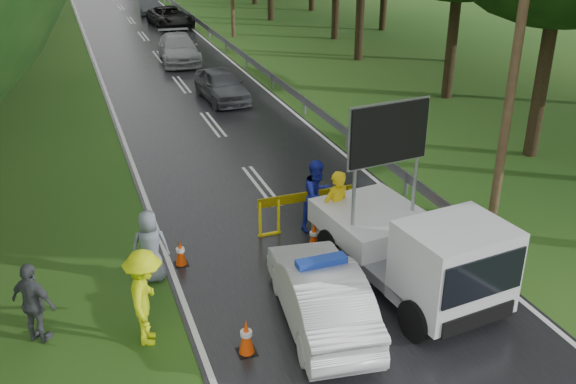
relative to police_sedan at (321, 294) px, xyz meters
name	(u,v)px	position (x,y,z in m)	size (l,w,h in m)	color
ground	(345,293)	(0.92, 0.78, -0.67)	(160.00, 160.00, 0.00)	#1E4C15
road	(143,36)	(0.92, 30.78, -0.66)	(7.00, 140.00, 0.02)	black
guardrail	(203,25)	(4.62, 30.45, -0.12)	(0.12, 60.06, 0.70)	gray
utility_pole_near	(521,23)	(6.12, 2.78, 4.40)	(1.40, 0.24, 10.00)	#422E1E
police_sedan	(321,294)	(0.00, 0.00, 0.00)	(1.90, 4.18, 1.46)	silver
work_truck	(416,249)	(2.30, 0.36, 0.38)	(2.67, 5.05, 3.86)	gray
barrier	(306,201)	(1.16, 3.80, 0.12)	(2.54, 0.10, 1.05)	yellow
officer	(336,209)	(1.54, 2.78, 0.31)	(0.72, 0.47, 1.96)	yellow
civilian	(317,195)	(1.47, 3.78, 0.26)	(0.90, 0.70, 1.85)	#1924A4
bystander_left	(146,298)	(-3.29, 0.56, 0.31)	(1.26, 0.72, 1.95)	#E7FF0D
bystander_mid	(34,303)	(-5.27, 1.31, 0.16)	(0.98, 0.41, 1.66)	#47494F
bystander_right	(150,246)	(-2.88, 2.74, 0.17)	(0.81, 0.53, 1.67)	gray
queue_car_first	(222,85)	(2.05, 15.79, -0.01)	(1.56, 3.89, 1.32)	#414449
queue_car_second	(178,49)	(1.72, 23.39, 0.02)	(1.92, 4.72, 1.37)	#A0A3A7
queue_car_third	(171,17)	(3.14, 33.45, -0.02)	(2.16, 4.69, 1.30)	black
queue_car_fourth	(149,4)	(2.65, 39.45, -0.02)	(1.37, 3.94, 1.30)	#3F4347
cone_near_left	(246,337)	(-1.65, -0.43, -0.30)	(0.36, 0.36, 0.75)	black
cone_center	(314,236)	(0.98, 2.78, -0.32)	(0.34, 0.34, 0.71)	black
cone_far	(332,221)	(1.67, 3.28, -0.27)	(0.39, 0.39, 0.82)	black
cone_left_mid	(180,253)	(-2.18, 3.13, -0.34)	(0.32, 0.32, 0.68)	black
cone_right	(386,197)	(3.66, 4.18, -0.32)	(0.33, 0.33, 0.71)	black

